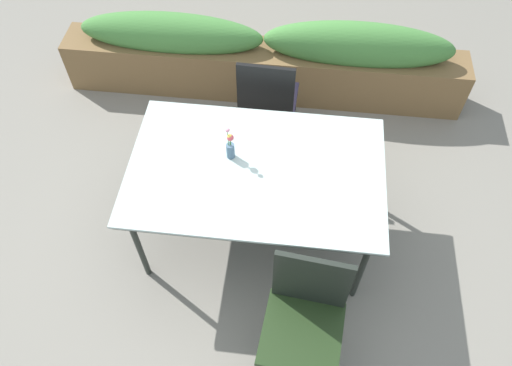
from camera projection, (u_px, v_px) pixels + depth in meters
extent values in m
plane|color=gray|center=(244.00, 236.00, 3.76)|extent=(12.00, 12.00, 0.00)
cube|color=#B2C6C1|center=(256.00, 170.00, 3.18)|extent=(1.64, 1.05, 0.02)
cube|color=#232823|center=(256.00, 172.00, 3.19)|extent=(1.60, 1.03, 0.02)
cylinder|color=#232823|center=(139.00, 247.00, 3.28)|extent=(0.04, 0.04, 0.75)
cylinder|color=#232823|center=(361.00, 270.00, 3.18)|extent=(0.04, 0.04, 0.75)
cylinder|color=#232823|center=(167.00, 147.00, 3.79)|extent=(0.04, 0.04, 0.75)
cylinder|color=#232823|center=(360.00, 164.00, 3.69)|extent=(0.04, 0.04, 0.75)
cube|color=black|center=(269.00, 100.00, 3.95)|extent=(0.46, 0.46, 0.04)
cube|color=black|center=(265.00, 94.00, 3.62)|extent=(0.42, 0.05, 0.51)
cylinder|color=black|center=(248.00, 101.00, 4.28)|extent=(0.03, 0.03, 0.46)
cylinder|color=black|center=(294.00, 107.00, 4.24)|extent=(0.03, 0.03, 0.46)
cylinder|color=black|center=(240.00, 136.00, 4.04)|extent=(0.03, 0.03, 0.46)
cylinder|color=black|center=(289.00, 142.00, 4.01)|extent=(0.03, 0.03, 0.46)
cube|color=#1E3216|center=(302.00, 334.00, 2.84)|extent=(0.50, 0.50, 0.04)
cube|color=black|center=(312.00, 281.00, 2.76)|extent=(0.43, 0.07, 0.50)
cylinder|color=black|center=(337.00, 322.00, 3.13)|extent=(0.03, 0.03, 0.46)
cylinder|color=black|center=(272.00, 309.00, 3.18)|extent=(0.03, 0.03, 0.46)
cylinder|color=slate|center=(231.00, 151.00, 3.18)|extent=(0.05, 0.05, 0.11)
cylinder|color=#47843D|center=(231.00, 143.00, 3.12)|extent=(0.01, 0.01, 0.11)
sphere|color=#DB4C56|center=(230.00, 138.00, 3.08)|extent=(0.04, 0.04, 0.04)
cylinder|color=#47843D|center=(230.00, 143.00, 3.12)|extent=(0.01, 0.01, 0.12)
sphere|color=#EFCC4C|center=(230.00, 136.00, 3.07)|extent=(0.03, 0.03, 0.03)
cylinder|color=#47843D|center=(228.00, 140.00, 3.10)|extent=(0.01, 0.01, 0.18)
sphere|color=pink|center=(227.00, 130.00, 3.02)|extent=(0.03, 0.03, 0.03)
cube|color=brown|center=(263.00, 71.00, 4.49)|extent=(3.53, 0.38, 0.47)
ellipsoid|color=#47843D|center=(171.00, 33.00, 4.27)|extent=(1.59, 0.34, 0.36)
ellipsoid|color=#47843D|center=(358.00, 45.00, 4.15)|extent=(1.59, 0.34, 0.40)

